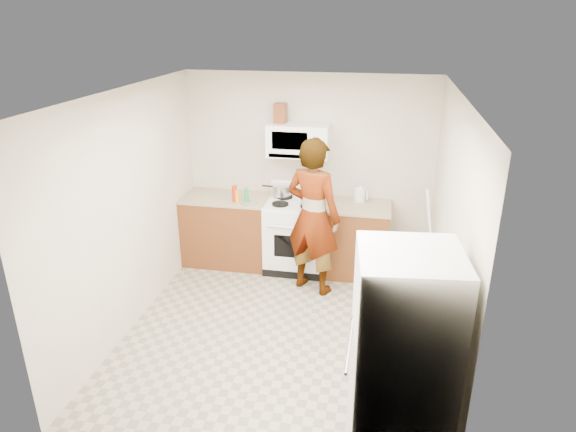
% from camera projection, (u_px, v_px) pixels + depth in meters
% --- Properties ---
extents(floor, '(3.60, 3.60, 0.00)m').
position_uv_depth(floor, '(281.00, 330.00, 5.50)').
color(floor, gray).
rests_on(floor, ground).
extents(back_wall, '(3.20, 0.02, 2.50)m').
position_uv_depth(back_wall, '(308.00, 171.00, 6.67)').
color(back_wall, beige).
rests_on(back_wall, floor).
extents(right_wall, '(0.02, 3.60, 2.50)m').
position_uv_depth(right_wall, '(448.00, 235.00, 4.76)').
color(right_wall, beige).
rests_on(right_wall, floor).
extents(cabinet_left, '(1.12, 0.62, 0.90)m').
position_uv_depth(cabinet_left, '(227.00, 231.00, 6.87)').
color(cabinet_left, brown).
rests_on(cabinet_left, floor).
extents(counter_left, '(1.14, 0.64, 0.03)m').
position_uv_depth(counter_left, '(226.00, 198.00, 6.70)').
color(counter_left, tan).
rests_on(counter_left, cabinet_left).
extents(cabinet_right, '(0.80, 0.62, 0.90)m').
position_uv_depth(cabinet_right, '(356.00, 241.00, 6.57)').
color(cabinet_right, brown).
rests_on(cabinet_right, floor).
extents(counter_right, '(0.82, 0.64, 0.03)m').
position_uv_depth(counter_right, '(358.00, 207.00, 6.40)').
color(counter_right, tan).
rests_on(counter_right, cabinet_right).
extents(gas_range, '(0.76, 0.65, 1.13)m').
position_uv_depth(gas_range, '(296.00, 234.00, 6.69)').
color(gas_range, white).
rests_on(gas_range, floor).
extents(microwave, '(0.76, 0.38, 0.40)m').
position_uv_depth(microwave, '(299.00, 140.00, 6.36)').
color(microwave, white).
rests_on(microwave, back_wall).
extents(person, '(0.81, 0.69, 1.90)m').
position_uv_depth(person, '(313.00, 217.00, 6.00)').
color(person, tan).
rests_on(person, floor).
extents(fridge, '(0.77, 0.77, 1.70)m').
position_uv_depth(fridge, '(402.00, 360.00, 3.69)').
color(fridge, silver).
rests_on(fridge, floor).
extents(kettle, '(0.18, 0.18, 0.17)m').
position_uv_depth(kettle, '(360.00, 195.00, 6.50)').
color(kettle, white).
rests_on(kettle, counter_right).
extents(jug, '(0.16, 0.16, 0.24)m').
position_uv_depth(jug, '(280.00, 113.00, 6.30)').
color(jug, brown).
rests_on(jug, microwave).
extents(saucepan, '(0.25, 0.25, 0.13)m').
position_uv_depth(saucepan, '(282.00, 190.00, 6.67)').
color(saucepan, silver).
rests_on(saucepan, gas_range).
extents(tray, '(0.27, 0.19, 0.05)m').
position_uv_depth(tray, '(310.00, 203.00, 6.41)').
color(tray, silver).
rests_on(tray, gas_range).
extents(bottle_spray, '(0.06, 0.06, 0.21)m').
position_uv_depth(bottle_spray, '(235.00, 194.00, 6.47)').
color(bottle_spray, '#B5250D').
rests_on(bottle_spray, counter_left).
extents(bottle_hot_sauce, '(0.06, 0.06, 0.16)m').
position_uv_depth(bottle_hot_sauce, '(237.00, 197.00, 6.45)').
color(bottle_hot_sauce, orange).
rests_on(bottle_hot_sauce, counter_left).
extents(bottle_green_cap, '(0.06, 0.06, 0.18)m').
position_uv_depth(bottle_green_cap, '(246.00, 195.00, 6.48)').
color(bottle_green_cap, '#198B3B').
rests_on(bottle_green_cap, counter_left).
extents(pot_lid, '(0.30, 0.30, 0.01)m').
position_uv_depth(pot_lid, '(250.00, 202.00, 6.49)').
color(pot_lid, white).
rests_on(pot_lid, counter_left).
extents(broom, '(0.26, 0.18, 1.34)m').
position_uv_depth(broom, '(431.00, 242.00, 5.97)').
color(broom, white).
rests_on(broom, floor).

